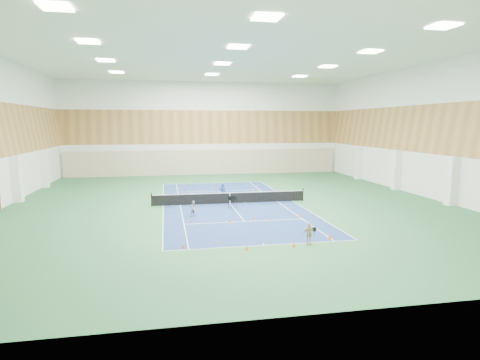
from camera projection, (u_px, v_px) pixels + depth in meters
name	position (u px, v px, depth m)	size (l,w,h in m)	color
ground	(230.00, 204.00, 33.53)	(40.00, 40.00, 0.00)	#296138
room_shell	(230.00, 131.00, 32.70)	(36.00, 40.00, 12.00)	white
wood_cladding	(230.00, 107.00, 32.42)	(36.00, 40.00, 8.00)	#AD7840
ceiling_light_grid	(229.00, 57.00, 31.88)	(21.40, 25.40, 0.06)	white
court_surface	(230.00, 203.00, 33.53)	(10.97, 23.77, 0.01)	navy
tennis_balls_scatter	(230.00, 203.00, 33.53)	(10.57, 22.77, 0.07)	#CBE627
tennis_net	(230.00, 197.00, 33.46)	(12.80, 0.10, 1.10)	black
back_curtain	(206.00, 162.00, 52.54)	(35.40, 0.16, 3.20)	#C6B793
coach	(223.00, 193.00, 33.91)	(0.60, 0.39, 1.64)	#214099
child_court	(194.00, 209.00, 28.79)	(0.56, 0.44, 1.16)	#97989F
child_apron	(309.00, 234.00, 22.13)	(0.70, 0.29, 1.19)	tan
ball_cart	(232.00, 202.00, 31.74)	(0.53, 0.53, 0.92)	black
cone_svc_a	(191.00, 221.00, 27.08)	(0.21, 0.21, 0.24)	#EA3E0C
cone_svc_b	(229.00, 222.00, 26.79)	(0.22, 0.22, 0.24)	orange
cone_svc_c	(254.00, 218.00, 27.96)	(0.20, 0.20, 0.22)	#DB4B0B
cone_svc_d	(299.00, 216.00, 28.47)	(0.19, 0.19, 0.21)	#FE420D
cone_base_a	(183.00, 247.00, 21.41)	(0.19, 0.19, 0.21)	#F43E0C
cone_base_b	(247.00, 248.00, 21.16)	(0.22, 0.22, 0.25)	#FF5A0D
cone_base_c	(294.00, 245.00, 21.68)	(0.21, 0.21, 0.24)	#D8670B
cone_base_d	(329.00, 237.00, 23.20)	(0.22, 0.22, 0.24)	#FF530D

